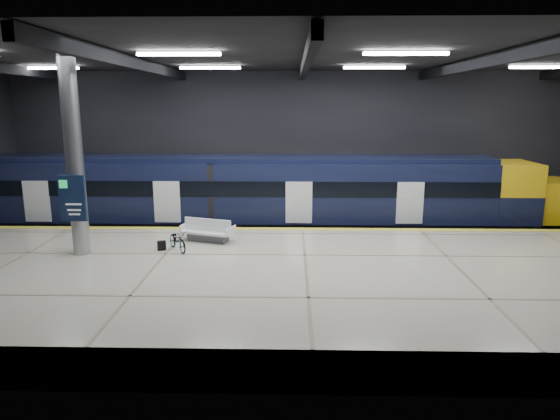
{
  "coord_description": "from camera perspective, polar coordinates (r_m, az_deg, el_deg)",
  "views": [
    {
      "loc": [
        -0.48,
        -18.04,
        6.36
      ],
      "look_at": [
        -0.94,
        1.5,
        2.2
      ],
      "focal_mm": 32.0,
      "sensor_mm": 36.0,
      "label": 1
    }
  ],
  "objects": [
    {
      "name": "bicycle",
      "position": [
        18.65,
        -11.62,
        -3.39
      ],
      "size": [
        1.25,
        1.5,
        0.77
      ],
      "primitive_type": "imported",
      "rotation": [
        0.0,
        0.0,
        0.6
      ],
      "color": "#99999E",
      "rests_on": "platform"
    },
    {
      "name": "bench",
      "position": [
        19.69,
        -8.24,
        -2.65
      ],
      "size": [
        2.2,
        1.45,
        0.9
      ],
      "rotation": [
        0.0,
        0.0,
        -0.33
      ],
      "color": "#595B60",
      "rests_on": "platform"
    },
    {
      "name": "train",
      "position": [
        23.94,
        -0.76,
        1.67
      ],
      "size": [
        29.4,
        2.84,
        3.79
      ],
      "color": "black",
      "rests_on": "ground"
    },
    {
      "name": "platform",
      "position": [
        16.6,
        2.96,
        -8.49
      ],
      "size": [
        30.0,
        11.0,
        1.1
      ],
      "primitive_type": "cube",
      "color": "beige",
      "rests_on": "ground"
    },
    {
      "name": "rails",
      "position": [
        24.37,
        2.45,
        -2.93
      ],
      "size": [
        30.0,
        1.52,
        0.16
      ],
      "color": "gray",
      "rests_on": "ground"
    },
    {
      "name": "safety_strip",
      "position": [
        21.45,
        2.61,
        -2.18
      ],
      "size": [
        30.0,
        0.4,
        0.01
      ],
      "primitive_type": "cube",
      "color": "yellow",
      "rests_on": "platform"
    },
    {
      "name": "pannier_bag",
      "position": [
        18.85,
        -13.38,
        -3.97
      ],
      "size": [
        0.35,
        0.28,
        0.35
      ],
      "primitive_type": "cube",
      "rotation": [
        0.0,
        0.0,
        0.38
      ],
      "color": "black",
      "rests_on": "platform"
    },
    {
      "name": "info_column",
      "position": [
        18.7,
        -22.46,
        5.28
      ],
      "size": [
        0.9,
        0.78,
        6.9
      ],
      "color": "#9EA0A5",
      "rests_on": "platform"
    },
    {
      "name": "room_shell",
      "position": [
        18.06,
        2.92,
        9.97
      ],
      "size": [
        30.1,
        16.1,
        8.05
      ],
      "color": "black",
      "rests_on": "ground"
    },
    {
      "name": "ground",
      "position": [
        19.13,
        2.74,
        -7.41
      ],
      "size": [
        30.0,
        30.0,
        0.0
      ],
      "primitive_type": "plane",
      "color": "black",
      "rests_on": "ground"
    }
  ]
}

